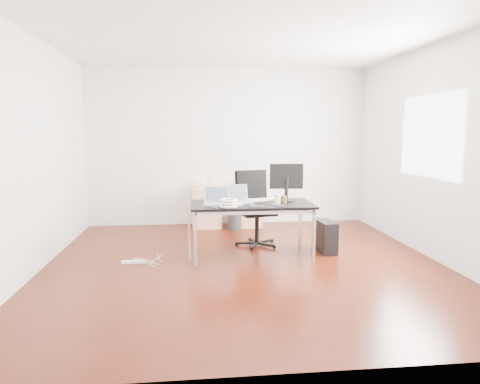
{
  "coord_description": "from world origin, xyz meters",
  "views": [
    {
      "loc": [
        -0.62,
        -5.21,
        1.66
      ],
      "look_at": [
        0.0,
        0.55,
        0.85
      ],
      "focal_mm": 32.0,
      "sensor_mm": 36.0,
      "label": 1
    }
  ],
  "objects": [
    {
      "name": "speaker",
      "position": [
        -0.34,
        2.26,
        0.79
      ],
      "size": [
        0.09,
        0.09,
        0.18
      ],
      "primitive_type": "cube",
      "rotation": [
        0.0,
        0.0,
        0.06
      ],
      "color": "#9E9E9E",
      "rests_on": "filing_cabinet_left"
    },
    {
      "name": "laptop_right",
      "position": [
        -0.04,
        0.38,
        0.79
      ],
      "size": [
        0.39,
        0.34,
        0.23
      ],
      "rotation": [
        0.0,
        0.0,
        0.31
      ],
      "color": "silver",
      "rests_on": "desk"
    },
    {
      "name": "room_shell",
      "position": [
        0.04,
        0.0,
        1.4
      ],
      "size": [
        5.0,
        5.0,
        5.0
      ],
      "color": "#350E06",
      "rests_on": "ground"
    },
    {
      "name": "navy_garment",
      "position": [
        0.32,
        2.26,
        0.74
      ],
      "size": [
        0.33,
        0.28,
        0.09
      ],
      "primitive_type": "cube",
      "rotation": [
        0.0,
        0.0,
        -0.14
      ],
      "color": "black",
      "rests_on": "filing_cabinet_right"
    },
    {
      "name": "power_strip",
      "position": [
        -1.41,
        0.19,
        0.02
      ],
      "size": [
        0.3,
        0.06,
        0.04
      ],
      "primitive_type": "cube",
      "rotation": [
        0.0,
        0.0,
        -0.01
      ],
      "color": "white",
      "rests_on": "ground"
    },
    {
      "name": "cup_brown",
      "position": [
        0.55,
        0.27,
        0.78
      ],
      "size": [
        0.09,
        0.09,
        0.1
      ],
      "primitive_type": "cylinder",
      "rotation": [
        0.0,
        0.0,
        -0.22
      ],
      "color": "brown",
      "rests_on": "desk"
    },
    {
      "name": "power_adapter",
      "position": [
        -0.04,
        0.15,
        0.74
      ],
      "size": [
        0.08,
        0.08,
        0.03
      ],
      "primitive_type": "cube",
      "rotation": [
        0.0,
        0.0,
        0.1
      ],
      "color": "white",
      "rests_on": "desk"
    },
    {
      "name": "laptop_left",
      "position": [
        -0.34,
        0.26,
        0.79
      ],
      "size": [
        0.36,
        0.29,
        0.23
      ],
      "rotation": [
        0.0,
        0.0,
        -0.11
      ],
      "color": "silver",
      "rests_on": "desk"
    },
    {
      "name": "desk",
      "position": [
        0.13,
        0.32,
        0.68
      ],
      "size": [
        1.6,
        0.8,
        0.73
      ],
      "color": "black",
      "rests_on": "ground"
    },
    {
      "name": "wastebasket",
      "position": [
        0.06,
        1.95,
        0.14
      ],
      "size": [
        0.26,
        0.26,
        0.28
      ],
      "primitive_type": "cylinder",
      "rotation": [
        0.0,
        0.0,
        0.07
      ],
      "color": "black",
      "rests_on": "ground"
    },
    {
      "name": "cup_white",
      "position": [
        0.47,
        0.27,
        0.79
      ],
      "size": [
        0.1,
        0.1,
        0.12
      ],
      "primitive_type": "cylinder",
      "rotation": [
        0.0,
        0.0,
        0.36
      ],
      "color": "white",
      "rests_on": "desk"
    },
    {
      "name": "monitor",
      "position": [
        0.62,
        0.45,
        1.01
      ],
      "size": [
        0.45,
        0.26,
        0.51
      ],
      "rotation": [
        0.0,
        0.0,
        -0.08
      ],
      "color": "black",
      "rests_on": "desk"
    },
    {
      "name": "office_chair",
      "position": [
        0.26,
        0.96,
        0.61
      ],
      "size": [
        0.57,
        0.59,
        1.08
      ],
      "rotation": [
        0.0,
        0.0,
        0.23
      ],
      "color": "black",
      "rests_on": "ground"
    },
    {
      "name": "keyboard",
      "position": [
        0.29,
        0.53,
        0.74
      ],
      "size": [
        0.46,
        0.23,
        0.02
      ],
      "primitive_type": "cube",
      "rotation": [
        0.0,
        0.0,
        0.22
      ],
      "color": "white",
      "rests_on": "desk"
    },
    {
      "name": "cable_coil",
      "position": [
        -0.2,
        0.04,
        0.78
      ],
      "size": [
        0.24,
        0.24,
        0.11
      ],
      "rotation": [
        0.0,
        0.0,
        0.41
      ],
      "color": "white",
      "rests_on": "desk"
    },
    {
      "name": "pc_tower",
      "position": [
        1.19,
        0.45,
        0.22
      ],
      "size": [
        0.23,
        0.46,
        0.44
      ],
      "primitive_type": "cube",
      "rotation": [
        0.0,
        0.0,
        0.07
      ],
      "color": "black",
      "rests_on": "ground"
    },
    {
      "name": "filing_cabinet_left",
      "position": [
        -0.41,
        2.23,
        0.35
      ],
      "size": [
        0.5,
        0.5,
        0.7
      ],
      "primitive_type": "cube",
      "color": "tan",
      "rests_on": "ground"
    },
    {
      "name": "filing_cabinet_right",
      "position": [
        0.3,
        2.23,
        0.35
      ],
      "size": [
        0.5,
        0.5,
        0.7
      ],
      "primitive_type": "cube",
      "color": "tan",
      "rests_on": "ground"
    }
  ]
}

